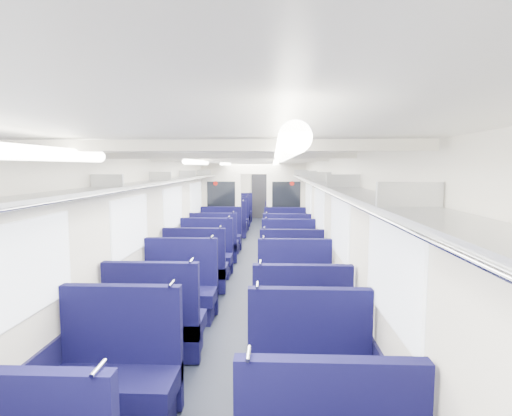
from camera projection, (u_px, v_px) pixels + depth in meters
floor at (248, 273)px, 8.33m from camera, size 2.80×18.00×0.01m
ceiling at (247, 159)px, 8.09m from camera, size 2.80×18.00×0.01m
wall_left at (180, 217)px, 8.26m from camera, size 0.02×18.00×2.35m
dado_left at (181, 256)px, 8.35m from camera, size 0.03×17.90×0.70m
wall_right at (316, 217)px, 8.15m from camera, size 0.02×18.00×2.35m
dado_right at (315, 257)px, 8.23m from camera, size 0.03×17.90×0.70m
wall_far at (261, 191)px, 17.15m from camera, size 2.80×0.02×2.35m
luggage_rack_left at (188, 178)px, 8.17m from camera, size 0.36×17.40×0.18m
luggage_rack_right at (308, 178)px, 8.08m from camera, size 0.36×17.40×0.18m
windows at (246, 207)px, 7.73m from camera, size 2.78×15.60×0.75m
ceiling_fittings at (247, 162)px, 7.83m from camera, size 2.70×16.06×0.11m
end_door at (261, 195)px, 17.11m from camera, size 0.75×0.06×2.00m
bulkhead at (254, 203)px, 10.86m from camera, size 2.80×0.10×2.35m
seat_6 at (117, 380)px, 3.48m from camera, size 1.07×0.59×1.19m
seat_7 at (310, 385)px, 3.39m from camera, size 1.07×0.59×1.19m
seat_8 at (156, 327)px, 4.63m from camera, size 1.07×0.59×1.19m
seat_9 at (301, 331)px, 4.51m from camera, size 1.07×0.59×1.19m
seat_10 at (180, 294)px, 5.82m from camera, size 1.07×0.59×1.19m
seat_11 at (295, 295)px, 5.75m from camera, size 1.07×0.59×1.19m
seat_12 at (196, 271)px, 7.07m from camera, size 1.07×0.59×1.19m
seat_13 at (291, 274)px, 6.92m from camera, size 1.07×0.59×1.19m
seat_14 at (206, 258)px, 8.11m from camera, size 1.07×0.59×1.19m
seat_15 at (289, 260)px, 7.94m from camera, size 1.07×0.59×1.19m
seat_16 at (214, 246)px, 9.28m from camera, size 1.07×0.59×1.19m
seat_17 at (286, 248)px, 9.14m from camera, size 1.07×0.59×1.19m
seat_18 at (221, 238)px, 10.39m from camera, size 1.07×0.59×1.19m
seat_19 at (285, 239)px, 10.25m from camera, size 1.07×0.59×1.19m
seat_20 at (229, 226)px, 12.48m from camera, size 1.07×0.59×1.19m
seat_21 at (283, 226)px, 12.41m from camera, size 1.07×0.59×1.19m
seat_22 at (233, 221)px, 13.62m from camera, size 1.07×0.59×1.19m
seat_23 at (282, 221)px, 13.61m from camera, size 1.07×0.59×1.19m
seat_24 at (236, 217)px, 14.78m from camera, size 1.07×0.59×1.19m
seat_25 at (281, 217)px, 14.67m from camera, size 1.07×0.59×1.19m
seat_26 at (238, 213)px, 15.82m from camera, size 1.07×0.59×1.19m
seat_27 at (281, 214)px, 15.75m from camera, size 1.07×0.59×1.19m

